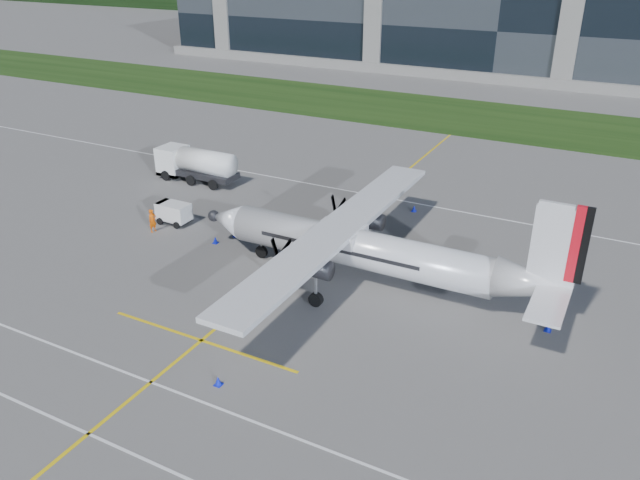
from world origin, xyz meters
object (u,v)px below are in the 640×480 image
baggage_tug (174,213)px  safety_cone_portwing (218,381)px  fuel_tanker_truck (192,164)px  safety_cone_stbdwing (414,208)px  safety_cone_fwd (215,240)px  turboprop_aircraft (372,230)px  safety_cone_nose_stbd (236,234)px  safety_cone_tail (548,327)px  ground_crew_person (152,219)px

baggage_tug → safety_cone_portwing: (14.48, -14.26, -0.55)m
fuel_tanker_truck → safety_cone_stbdwing: bearing=6.7°
baggage_tug → safety_cone_fwd: baggage_tug is taller
fuel_tanker_truck → turboprop_aircraft: bearing=-24.9°
fuel_tanker_truck → safety_cone_portwing: (19.26, -22.57, -1.26)m
turboprop_aircraft → baggage_tug: size_ratio=9.32×
safety_cone_nose_stbd → safety_cone_tail: size_ratio=1.00×
turboprop_aircraft → fuel_tanker_truck: 24.11m
safety_cone_stbdwing → safety_cone_nose_stbd: 14.44m
safety_cone_stbdwing → safety_cone_fwd: size_ratio=1.00×
safety_cone_nose_stbd → safety_cone_tail: 22.36m
fuel_tanker_truck → ground_crew_person: 11.19m
fuel_tanker_truck → safety_cone_nose_stbd: size_ratio=16.10×
safety_cone_portwing → safety_cone_nose_stbd: bearing=121.8°
safety_cone_portwing → baggage_tug: bearing=135.4°
fuel_tanker_truck → safety_cone_tail: size_ratio=16.10×
fuel_tanker_truck → baggage_tug: 9.61m
ground_crew_person → safety_cone_tail: 28.19m
safety_cone_portwing → safety_cone_fwd: (-9.60, 12.82, 0.00)m
safety_cone_portwing → safety_cone_nose_stbd: same height
fuel_tanker_truck → safety_cone_fwd: size_ratio=16.10×
baggage_tug → safety_cone_nose_stbd: baggage_tug is taller
safety_cone_nose_stbd → fuel_tanker_truck: bearing=141.6°
fuel_tanker_truck → baggage_tug: (4.78, -8.31, -0.71)m
turboprop_aircraft → baggage_tug: 17.35m
baggage_tug → safety_cone_tail: bearing=-4.1°
ground_crew_person → safety_cone_tail: bearing=-78.2°
fuel_tanker_truck → safety_cone_stbdwing: fuel_tanker_truck is taller
fuel_tanker_truck → safety_cone_fwd: 13.78m
ground_crew_person → safety_cone_nose_stbd: bearing=-58.7°
safety_cone_stbdwing → safety_cone_portwing: bearing=-92.1°
baggage_tug → ground_crew_person: size_ratio=1.33×
turboprop_aircraft → safety_cone_nose_stbd: bearing=170.5°
fuel_tanker_truck → safety_cone_nose_stbd: fuel_tanker_truck is taller
turboprop_aircraft → safety_cone_portwing: bearing=-101.4°
baggage_tug → ground_crew_person: bearing=-100.5°
turboprop_aircraft → baggage_tug: (-17.00, 1.78, -2.93)m
fuel_tanker_truck → safety_cone_fwd: bearing=-45.3°
turboprop_aircraft → safety_cone_nose_stbd: size_ratio=49.82×
baggage_tug → safety_cone_tail: 27.89m
fuel_tanker_truck → safety_cone_portwing: size_ratio=16.10×
baggage_tug → safety_cone_tail: baggage_tug is taller
baggage_tug → safety_cone_stbdwing: baggage_tug is taller
ground_crew_person → safety_cone_portwing: bearing=-117.8°
safety_cone_nose_stbd → safety_cone_fwd: same height
safety_cone_portwing → safety_cone_nose_stbd: (-8.93, 14.39, 0.00)m
fuel_tanker_truck → safety_cone_stbdwing: 20.37m
ground_crew_person → safety_cone_stbdwing: 20.24m
turboprop_aircraft → fuel_tanker_truck: (-21.78, 10.09, -2.23)m
safety_cone_nose_stbd → turboprop_aircraft: bearing=-9.5°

